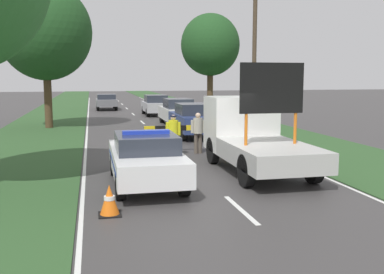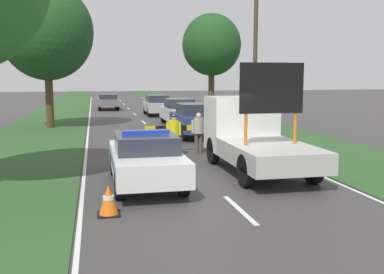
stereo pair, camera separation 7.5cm
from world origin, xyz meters
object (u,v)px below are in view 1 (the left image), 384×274
at_px(pedestrian_civilian, 198,130).
at_px(traffic_cone_centre_front, 109,200).
at_px(police_car, 146,158).
at_px(police_officer, 173,132).
at_px(queued_car_suv_grey, 106,101).
at_px(work_truck, 252,135).
at_px(queued_car_hatch_blue, 194,120).
at_px(traffic_cone_near_truck, 158,148).
at_px(utility_pole, 254,57).
at_px(roadside_tree_near_right, 45,32).
at_px(queued_car_van_white, 178,112).
at_px(roadside_tree_near_left, 210,45).
at_px(queued_car_sedan_silver, 156,105).
at_px(traffic_cone_near_police, 223,147).
at_px(road_barrier, 176,130).

xyz_separation_m(pedestrian_civilian, traffic_cone_centre_front, (-3.67, -7.20, -0.60)).
distance_m(police_car, pedestrian_civilian, 5.28).
xyz_separation_m(police_officer, queued_car_suv_grey, (-1.63, 24.85, -0.17)).
xyz_separation_m(work_truck, queued_car_hatch_blue, (-0.09, 7.98, -0.26)).
height_order(traffic_cone_near_truck, utility_pole, utility_pole).
relative_size(work_truck, utility_pole, 0.71).
bearing_deg(roadside_tree_near_right, queued_car_van_white, 1.21).
relative_size(queued_car_suv_grey, roadside_tree_near_left, 0.61).
xyz_separation_m(pedestrian_civilian, traffic_cone_near_truck, (-1.64, -0.45, -0.59)).
xyz_separation_m(police_car, queued_car_sedan_silver, (3.41, 22.28, 0.04)).
distance_m(traffic_cone_centre_front, queued_car_van_white, 18.27).
bearing_deg(police_car, pedestrian_civilian, 55.26).
xyz_separation_m(queued_car_hatch_blue, queued_car_sedan_silver, (-0.09, 12.92, -0.07)).
bearing_deg(police_car, police_officer, 64.45).
height_order(traffic_cone_near_police, roadside_tree_near_left, roadside_tree_near_left).
bearing_deg(police_car, road_barrier, 64.93).
height_order(pedestrian_civilian, utility_pole, utility_pole).
bearing_deg(police_car, utility_pole, 47.45).
height_order(police_officer, traffic_cone_centre_front, police_officer).
relative_size(police_officer, roadside_tree_near_left, 0.22).
bearing_deg(utility_pole, queued_car_hatch_blue, 154.98).
relative_size(police_car, utility_pole, 0.62).
xyz_separation_m(queued_car_van_white, queued_car_suv_grey, (-3.85, 14.05, -0.07)).
distance_m(road_barrier, roadside_tree_near_right, 12.22).
xyz_separation_m(roadside_tree_near_left, utility_pole, (-0.18, -8.73, -1.13)).
bearing_deg(road_barrier, police_car, -104.32).
bearing_deg(police_officer, road_barrier, -82.29).
height_order(road_barrier, traffic_cone_near_truck, road_barrier).
xyz_separation_m(traffic_cone_near_police, traffic_cone_centre_front, (-4.55, -6.76, 0.03)).
distance_m(pedestrian_civilian, utility_pole, 5.80).
relative_size(traffic_cone_near_police, utility_pole, 0.08).
bearing_deg(queued_car_suv_grey, queued_car_van_white, 105.33).
bearing_deg(traffic_cone_near_truck, police_officer, 4.97).
height_order(work_truck, traffic_cone_near_police, work_truck).
relative_size(police_officer, utility_pole, 0.21).
height_order(police_officer, queued_car_van_white, queued_car_van_white).
xyz_separation_m(traffic_cone_near_police, queued_car_van_white, (0.31, 10.84, 0.51)).
bearing_deg(traffic_cone_centre_front, road_barrier, 69.30).
height_order(traffic_cone_near_police, queued_car_hatch_blue, queued_car_hatch_blue).
xyz_separation_m(police_car, traffic_cone_centre_front, (-1.10, -2.60, -0.42)).
height_order(traffic_cone_near_truck, roadside_tree_near_right, roadside_tree_near_right).
relative_size(traffic_cone_centre_front, utility_pole, 0.09).
height_order(traffic_cone_near_police, queued_car_sedan_silver, queued_car_sedan_silver).
xyz_separation_m(work_truck, queued_car_van_white, (0.17, 13.63, -0.30)).
xyz_separation_m(traffic_cone_centre_front, roadside_tree_near_right, (-2.74, 17.44, 5.12)).
xyz_separation_m(traffic_cone_near_truck, queued_car_van_white, (2.82, 10.85, 0.47)).
height_order(police_officer, traffic_cone_near_police, police_officer).
bearing_deg(queued_car_sedan_silver, utility_pole, 100.86).
xyz_separation_m(traffic_cone_near_truck, queued_car_sedan_silver, (2.48, 18.12, 0.44)).
relative_size(police_car, queued_car_sedan_silver, 1.06).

